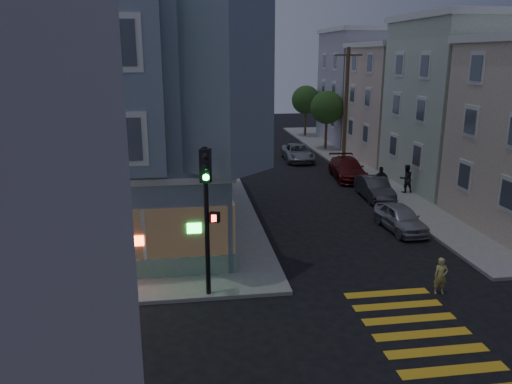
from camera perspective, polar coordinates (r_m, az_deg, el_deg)
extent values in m
plane|color=black|center=(16.74, -4.71, -15.45)|extent=(120.00, 120.00, 0.00)
cube|color=gray|center=(40.38, -26.45, 1.63)|extent=(33.00, 42.00, 0.15)
cube|color=gray|center=(45.07, 23.78, 3.23)|extent=(24.00, 42.00, 0.15)
cube|color=slate|center=(26.06, -20.03, 8.06)|extent=(14.00, 14.00, 11.00)
cube|color=silver|center=(26.30, -19.70, 4.50)|extent=(14.30, 14.30, 0.25)
cube|color=#196B33|center=(20.67, -22.53, -8.67)|extent=(13.60, 0.12, 0.80)
cube|color=#382B1E|center=(20.17, -22.94, -5.03)|extent=(13.60, 0.10, 2.00)
cylinder|color=white|center=(19.30, -18.85, -0.98)|extent=(1.00, 0.12, 1.00)
cube|color=#AEC1A8|center=(36.62, 25.69, 8.95)|extent=(12.00, 8.60, 10.50)
cube|color=beige|center=(44.43, 19.18, 9.51)|extent=(12.00, 8.60, 9.00)
cube|color=#ABA3B4|center=(52.52, 14.75, 11.46)|extent=(12.00, 8.60, 10.50)
cylinder|color=#4C3826|center=(40.61, 10.24, 9.63)|extent=(0.30, 0.30, 9.00)
cube|color=#4C3826|center=(40.42, 10.51, 15.14)|extent=(2.20, 0.12, 0.12)
cylinder|color=#4C3826|center=(46.71, 8.00, 6.87)|extent=(0.24, 0.24, 3.20)
sphere|color=#244819|center=(46.43, 8.10, 9.55)|extent=(3.00, 3.00, 3.00)
cylinder|color=#4C3826|center=(54.36, 5.66, 8.13)|extent=(0.24, 0.24, 3.20)
sphere|color=#244819|center=(54.13, 5.72, 10.44)|extent=(3.00, 3.00, 3.00)
imported|color=#C7BF65|center=(19.85, 20.36, -8.98)|extent=(0.55, 0.40, 1.39)
imported|color=black|center=(32.81, 16.77, 1.48)|extent=(0.91, 0.74, 1.78)
imported|color=#24222A|center=(32.06, 14.08, 1.31)|extent=(1.05, 0.51, 1.73)
imported|color=#A2A3A9|center=(26.12, 16.20, -2.87)|extent=(1.73, 3.90, 1.30)
imported|color=#343638|center=(31.43, 13.40, 0.44)|extent=(1.60, 4.16, 1.35)
imported|color=#5A1415|center=(36.16, 10.43, 2.64)|extent=(2.52, 5.23, 1.47)
imported|color=gray|center=(41.90, 4.81, 4.51)|extent=(2.48, 5.01, 1.37)
cylinder|color=black|center=(17.62, -5.65, -3.56)|extent=(0.17, 0.17, 5.43)
cube|color=black|center=(16.82, -5.80, 3.00)|extent=(0.43, 0.40, 1.14)
sphere|color=black|center=(16.58, -5.81, 4.09)|extent=(0.22, 0.22, 0.22)
sphere|color=black|center=(16.65, -5.77, 2.88)|extent=(0.22, 0.22, 0.22)
sphere|color=#19F23F|center=(16.73, -5.74, 1.68)|extent=(0.22, 0.22, 0.22)
cube|color=black|center=(17.36, -4.75, -2.89)|extent=(0.40, 0.32, 0.35)
cube|color=#FF2614|center=(17.25, -4.72, -3.01)|extent=(0.24, 0.02, 0.24)
cylinder|color=silver|center=(31.43, 14.60, -0.09)|extent=(0.23, 0.23, 0.58)
sphere|color=silver|center=(31.34, 14.64, 0.50)|extent=(0.25, 0.25, 0.25)
cylinder|color=silver|center=(31.41, 14.61, -0.01)|extent=(0.43, 0.12, 0.12)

